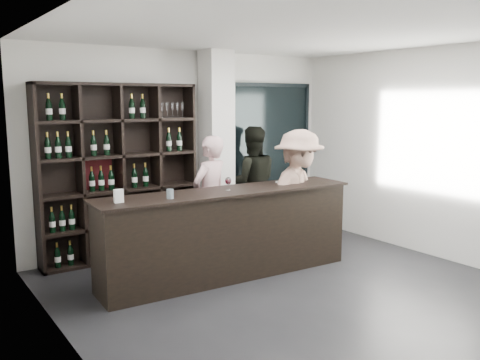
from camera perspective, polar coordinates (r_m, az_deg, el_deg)
floor at (r=5.85m, az=7.68°, el=-13.01°), size 5.00×5.50×0.01m
wine_shelf at (r=7.10m, az=-13.36°, el=0.82°), size 2.20×0.35×2.40m
structural_column at (r=7.65m, az=-2.63°, el=3.52°), size 0.40×0.40×2.90m
glass_panel at (r=8.52m, az=3.46°, el=3.73°), size 1.60×0.08×2.10m
tasting_counter at (r=6.30m, az=-1.37°, el=-6.03°), size 3.31×0.69×1.09m
taster_pink at (r=6.95m, az=-3.39°, el=-2.03°), size 0.72×0.59×1.70m
taster_black at (r=8.00m, az=1.32°, el=-0.31°), size 1.06×0.97×1.77m
customer at (r=6.83m, az=6.60°, el=-1.88°), size 1.30×0.98×1.79m
wine_glass at (r=6.15m, az=-1.34°, el=-0.35°), size 0.08×0.08×0.18m
spit_cup at (r=5.70m, az=-7.86°, el=-1.56°), size 0.10×0.10×0.11m
napkin_stack at (r=6.74m, az=4.79°, el=-0.24°), size 0.13×0.13×0.02m
card_stand at (r=5.58m, az=-13.47°, el=-1.76°), size 0.10×0.05×0.15m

